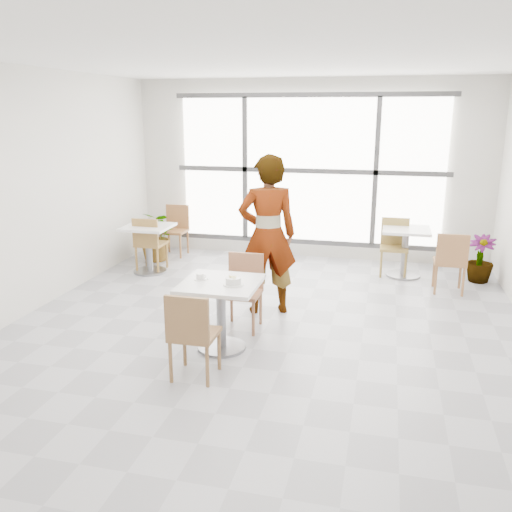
% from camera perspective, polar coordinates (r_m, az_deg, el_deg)
% --- Properties ---
extents(floor, '(7.00, 7.00, 0.00)m').
position_cam_1_polar(floor, '(6.24, 0.66, -8.18)').
color(floor, '#9E9EA5').
rests_on(floor, ground).
extents(ceiling, '(7.00, 7.00, 0.00)m').
position_cam_1_polar(ceiling, '(5.76, 0.76, 20.40)').
color(ceiling, white).
rests_on(ceiling, ground).
extents(wall_back, '(6.00, 0.00, 6.00)m').
position_cam_1_polar(wall_back, '(9.23, 5.68, 9.03)').
color(wall_back, silver).
rests_on(wall_back, ground).
extents(wall_front, '(6.00, 0.00, 6.00)m').
position_cam_1_polar(wall_front, '(2.64, -16.86, -7.21)').
color(wall_front, silver).
rests_on(wall_front, ground).
extents(wall_left, '(0.00, 7.00, 7.00)m').
position_cam_1_polar(wall_left, '(7.11, -23.71, 6.02)').
color(wall_left, silver).
rests_on(wall_left, ground).
extents(window, '(4.60, 0.07, 2.52)m').
position_cam_1_polar(window, '(9.16, 5.62, 8.99)').
color(window, white).
rests_on(window, ground).
extents(main_table, '(0.80, 0.80, 0.75)m').
position_cam_1_polar(main_table, '(5.69, -3.74, -4.94)').
color(main_table, white).
rests_on(main_table, ground).
extents(chair_near, '(0.42, 0.42, 0.87)m').
position_cam_1_polar(chair_near, '(5.07, -6.86, -7.87)').
color(chair_near, brown).
rests_on(chair_near, ground).
extents(chair_far, '(0.42, 0.42, 0.87)m').
position_cam_1_polar(chair_far, '(6.28, -1.31, -3.17)').
color(chair_far, '#996344').
rests_on(chair_far, ground).
extents(oatmeal_bowl, '(0.21, 0.21, 0.10)m').
position_cam_1_polar(oatmeal_bowl, '(5.49, -2.41, -2.67)').
color(oatmeal_bowl, silver).
rests_on(oatmeal_bowl, main_table).
extents(coffee_cup, '(0.16, 0.13, 0.07)m').
position_cam_1_polar(coffee_cup, '(5.70, -5.94, -2.21)').
color(coffee_cup, silver).
rests_on(coffee_cup, main_table).
extents(person, '(0.85, 0.70, 1.98)m').
position_cam_1_polar(person, '(6.61, 1.23, 2.20)').
color(person, black).
rests_on(person, ground).
extents(bg_table_left, '(0.70, 0.70, 0.75)m').
position_cam_1_polar(bg_table_left, '(8.56, -11.31, 1.45)').
color(bg_table_left, white).
rests_on(bg_table_left, ground).
extents(bg_table_right, '(0.70, 0.70, 0.75)m').
position_cam_1_polar(bg_table_right, '(8.50, 15.54, 1.09)').
color(bg_table_right, white).
rests_on(bg_table_right, ground).
extents(bg_chair_left_near, '(0.42, 0.42, 0.87)m').
position_cam_1_polar(bg_chair_left_near, '(8.60, -11.31, 1.59)').
color(bg_chair_left_near, olive).
rests_on(bg_chair_left_near, ground).
extents(bg_chair_left_far, '(0.42, 0.42, 0.87)m').
position_cam_1_polar(bg_chair_left_far, '(9.59, -8.52, 3.12)').
color(bg_chair_left_far, '#935F36').
rests_on(bg_chair_left_far, ground).
extents(bg_chair_right_near, '(0.42, 0.42, 0.87)m').
position_cam_1_polar(bg_chair_right_near, '(7.88, 19.94, -0.28)').
color(bg_chair_right_near, '#9B683E').
rests_on(bg_chair_right_near, ground).
extents(bg_chair_right_far, '(0.42, 0.42, 0.87)m').
position_cam_1_polar(bg_chair_right_far, '(8.59, 14.46, 1.39)').
color(bg_chair_right_far, olive).
rests_on(bg_chair_right_far, ground).
extents(plant_left, '(0.82, 0.73, 0.86)m').
position_cam_1_polar(plant_left, '(9.24, -10.43, 2.12)').
color(plant_left, '#597C3F').
rests_on(plant_left, ground).
extents(plant_right, '(0.49, 0.49, 0.71)m').
position_cam_1_polar(plant_right, '(8.63, 22.67, -0.26)').
color(plant_right, '#598C4A').
rests_on(plant_right, ground).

